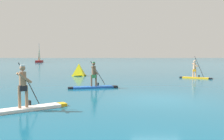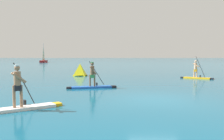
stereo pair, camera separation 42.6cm
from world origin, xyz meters
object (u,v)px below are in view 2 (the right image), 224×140
at_px(paddleboarder_near_left, 22,100).
at_px(paddleboarder_mid_center, 92,82).
at_px(paddleboarder_far_right, 197,74).
at_px(race_marker_buoy, 80,70).
at_px(sailboat_left_horizon, 44,60).

xyz_separation_m(paddleboarder_near_left, paddleboarder_mid_center, (1.93, 6.30, -0.02)).
bearing_deg(paddleboarder_far_right, paddleboarder_mid_center, -114.29).
distance_m(race_marker_buoy, sailboat_left_horizon, 53.66).
distance_m(paddleboarder_near_left, sailboat_left_horizon, 68.55).
bearing_deg(paddleboarder_near_left, paddleboarder_far_right, 14.39).
bearing_deg(race_marker_buoy, sailboat_left_horizon, 112.11).
relative_size(paddleboarder_near_left, sailboat_left_horizon, 0.45).
distance_m(paddleboarder_near_left, race_marker_buoy, 15.65).
distance_m(paddleboarder_mid_center, race_marker_buoy, 9.65).
distance_m(paddleboarder_mid_center, sailboat_left_horizon, 63.24).
relative_size(paddleboarder_mid_center, sailboat_left_horizon, 0.54).
relative_size(race_marker_buoy, sailboat_left_horizon, 0.30).
bearing_deg(paddleboarder_mid_center, race_marker_buoy, 88.74).
xyz_separation_m(paddleboarder_far_right, sailboat_left_horizon, (-31.29, 52.29, 0.38)).
xyz_separation_m(paddleboarder_near_left, sailboat_left_horizon, (-20.69, 65.35, 0.37)).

